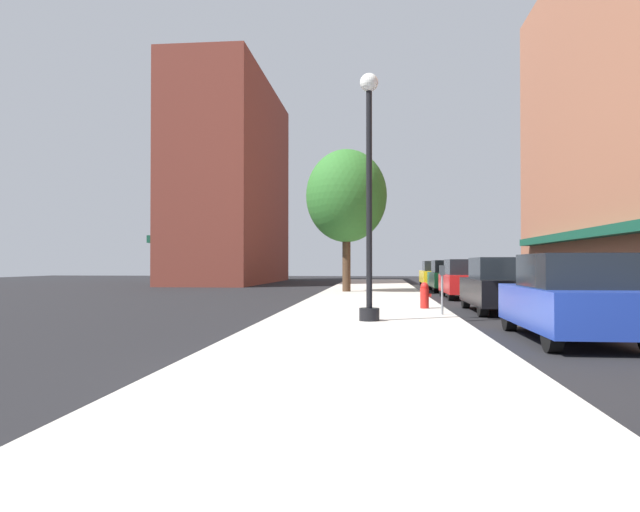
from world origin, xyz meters
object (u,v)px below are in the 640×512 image
object	(u,v)px
parking_meter_near	(442,283)
car_black	(500,286)
lamppost	(369,191)
fire_hydrant	(425,295)
car_red	(465,279)
car_blue	(570,299)
car_green	(448,276)
tree_near	(346,196)
car_yellow	(435,274)

from	to	relation	value
parking_meter_near	car_black	world-z (taller)	car_black
lamppost	car_black	bearing A→B (deg)	47.15
fire_hydrant	car_red	distance (m)	7.61
parking_meter_near	car_blue	size ratio (longest dim) A/B	0.30
fire_hydrant	car_black	distance (m)	2.27
parking_meter_near	car_green	xyz separation A→B (m)	(1.95, 15.71, -0.14)
tree_near	car_red	size ratio (longest dim) A/B	1.62
fire_hydrant	car_blue	bearing A→B (deg)	-70.68
lamppost	car_blue	xyz separation A→B (m)	(3.86, -2.37, -2.39)
fire_hydrant	parking_meter_near	distance (m)	2.21
parking_meter_near	car_black	size ratio (longest dim) A/B	0.30
car_yellow	fire_hydrant	bearing A→B (deg)	-98.05
car_black	car_blue	bearing A→B (deg)	-92.09
parking_meter_near	car_blue	world-z (taller)	car_blue
parking_meter_near	car_red	bearing A→B (deg)	78.29
fire_hydrant	car_green	xyz separation A→B (m)	(2.25, 13.57, 0.29)
fire_hydrant	car_blue	xyz separation A→B (m)	(2.25, -6.42, 0.29)
lamppost	fire_hydrant	distance (m)	5.11
parking_meter_near	tree_near	bearing A→B (deg)	104.30
lamppost	parking_meter_near	xyz separation A→B (m)	(1.91, 1.90, -2.25)
parking_meter_near	car_yellow	xyz separation A→B (m)	(1.95, 22.60, -0.14)
car_blue	car_yellow	size ratio (longest dim) A/B	1.00
car_black	fire_hydrant	bearing A→B (deg)	-179.26
car_black	car_red	size ratio (longest dim) A/B	1.00
fire_hydrant	parking_meter_near	xyz separation A→B (m)	(0.30, -2.14, 0.43)
car_blue	car_green	world-z (taller)	same
tree_near	car_black	xyz separation A→B (m)	(5.22, -10.59, -3.99)
car_black	car_green	bearing A→B (deg)	87.91
tree_near	car_red	xyz separation A→B (m)	(5.22, -3.43, -3.99)
lamppost	car_green	world-z (taller)	lamppost
car_yellow	car_blue	bearing A→B (deg)	-91.78
fire_hydrant	car_black	world-z (taller)	car_black
fire_hydrant	parking_meter_near	world-z (taller)	parking_meter_near
car_yellow	car_black	bearing A→B (deg)	-91.78
lamppost	car_blue	distance (m)	5.12
lamppost	fire_hydrant	bearing A→B (deg)	68.36
car_green	car_yellow	world-z (taller)	same
car_red	car_green	world-z (taller)	same
car_blue	car_black	world-z (taller)	same
lamppost	car_green	bearing A→B (deg)	77.65
car_green	car_red	bearing A→B (deg)	-91.60
car_blue	car_green	distance (m)	19.99
fire_hydrant	car_red	size ratio (longest dim) A/B	0.18
car_black	parking_meter_near	bearing A→B (deg)	-132.94
fire_hydrant	parking_meter_near	bearing A→B (deg)	-82.02
car_black	car_yellow	world-z (taller)	same
parking_meter_near	tree_near	xyz separation A→B (m)	(-3.27, 12.84, 3.85)
fire_hydrant	car_green	distance (m)	13.76
parking_meter_near	car_blue	bearing A→B (deg)	-65.48
tree_near	car_red	world-z (taller)	tree_near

